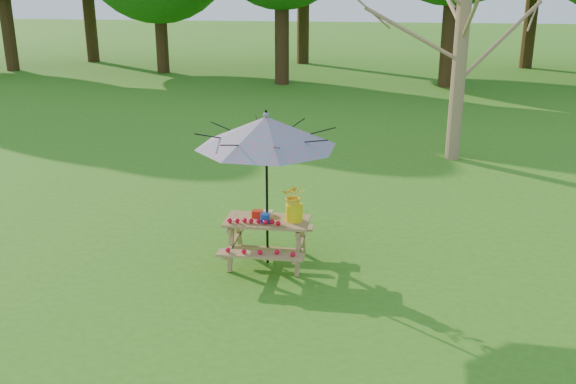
# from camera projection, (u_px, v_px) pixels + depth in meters

# --- Properties ---
(picnic_table) EXTENTS (1.20, 1.32, 0.67)m
(picnic_table) POSITION_uv_depth(u_px,v_px,m) (267.00, 242.00, 9.24)
(picnic_table) COLOR #A8724C
(picnic_table) RESTS_ON ground
(patio_umbrella) EXTENTS (2.52, 2.52, 2.25)m
(patio_umbrella) POSITION_uv_depth(u_px,v_px,m) (266.00, 132.00, 8.74)
(patio_umbrella) COLOR black
(patio_umbrella) RESTS_ON ground
(produce_bins) EXTENTS (0.29, 0.41, 0.13)m
(produce_bins) POSITION_uv_depth(u_px,v_px,m) (263.00, 215.00, 9.15)
(produce_bins) COLOR red
(produce_bins) RESTS_ON picnic_table
(tomatoes_row) EXTENTS (0.77, 0.13, 0.07)m
(tomatoes_row) POSITION_uv_depth(u_px,v_px,m) (254.00, 221.00, 8.98)
(tomatoes_row) COLOR red
(tomatoes_row) RESTS_ON picnic_table
(flower_bucket) EXTENTS (0.36, 0.32, 0.55)m
(flower_bucket) POSITION_uv_depth(u_px,v_px,m) (294.00, 201.00, 9.01)
(flower_bucket) COLOR yellow
(flower_bucket) RESTS_ON picnic_table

